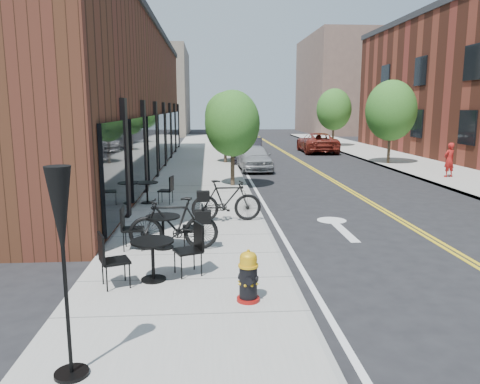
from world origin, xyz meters
name	(u,v)px	position (x,y,z in m)	size (l,w,h in m)	color
ground	(281,257)	(0.00, 0.00, 0.00)	(120.00, 120.00, 0.00)	black
sidewalk_near	(199,183)	(-2.00, 10.00, 0.06)	(4.00, 70.00, 0.12)	#9E9B93
sidewalk_far	(470,180)	(10.00, 10.00, 0.06)	(4.00, 70.00, 0.12)	#9E9B93
building_near	(107,102)	(-6.50, 14.00, 3.50)	(5.00, 28.00, 7.00)	#452616
bg_building_left	(154,92)	(-8.00, 48.00, 5.00)	(8.00, 14.00, 10.00)	#726656
bg_building_right	(346,85)	(16.00, 50.00, 6.00)	(10.00, 16.00, 12.00)	brown
tree_near_a	(232,124)	(-0.60, 9.00, 2.60)	(2.20, 2.20, 3.81)	#382B1E
tree_near_b	(225,117)	(-0.60, 17.00, 2.71)	(2.30, 2.30, 3.98)	#382B1E
tree_near_c	(221,117)	(-0.60, 25.00, 2.53)	(2.10, 2.10, 3.67)	#382B1E
tree_near_d	(219,112)	(-0.60, 33.00, 2.79)	(2.40, 2.40, 4.11)	#382B1E
tree_far_b	(391,111)	(8.60, 16.00, 3.06)	(2.80, 2.80, 4.62)	#382B1E
tree_far_c	(334,110)	(8.60, 28.00, 3.06)	(2.80, 2.80, 4.62)	#382B1E
fire_hydrant	(248,277)	(-0.94, -2.55, 0.53)	(0.50, 0.50, 0.87)	maroon
bicycle_left	(174,224)	(-2.36, 0.34, 0.71)	(0.56, 1.98, 1.19)	black
bicycle_right	(226,201)	(-1.09, 2.92, 0.70)	(0.55, 1.94, 1.16)	black
bistro_set_a	(153,254)	(-2.60, -1.51, 0.61)	(1.85, 1.12, 0.98)	black
bistro_set_b	(163,227)	(-2.60, 0.48, 0.60)	(1.80, 0.81, 0.96)	black
bistro_set_c	(147,189)	(-3.60, 5.57, 0.58)	(1.74, 0.87, 0.91)	black
patio_umbrella	(61,229)	(-3.22, -4.57, 1.91)	(0.40, 0.40, 2.50)	black
parked_car_a	(254,157)	(0.80, 14.35, 0.67)	(1.59, 3.95, 1.35)	#93969A
parked_car_b	(249,150)	(0.80, 17.72, 0.73)	(1.55, 4.44, 1.46)	black
parked_car_c	(245,140)	(1.27, 26.49, 0.77)	(2.15, 5.28, 1.53)	#A3A2A7
parked_car_far	(317,143)	(6.30, 23.75, 0.71)	(2.37, 5.14, 1.43)	maroon
pedestrian	(449,160)	(9.30, 10.60, 0.90)	(0.57, 0.37, 1.56)	#A21815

